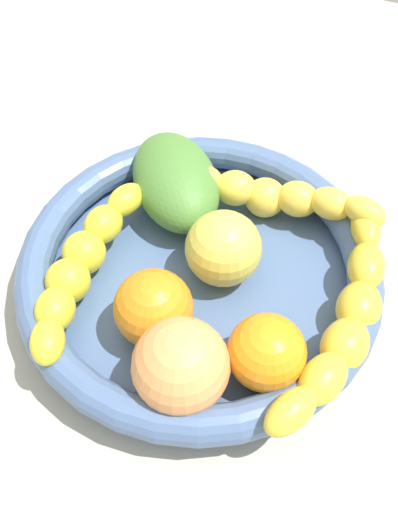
# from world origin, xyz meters

# --- Properties ---
(kitchen_counter) EXTENTS (1.20, 1.20, 0.03)m
(kitchen_counter) POSITION_xyz_m (0.00, 0.00, 0.01)
(kitchen_counter) COLOR #ABAD9D
(kitchen_counter) RESTS_ON ground
(fruit_bowl) EXTENTS (0.34, 0.34, 0.05)m
(fruit_bowl) POSITION_xyz_m (0.00, 0.00, 0.06)
(fruit_bowl) COLOR #496593
(fruit_bowl) RESTS_ON kitchen_counter
(banana_draped_left) EXTENTS (0.07, 0.25, 0.05)m
(banana_draped_left) POSITION_xyz_m (0.14, -0.01, 0.08)
(banana_draped_left) COLOR yellow
(banana_draped_left) RESTS_ON fruit_bowl
(banana_draped_right) EXTENTS (0.07, 0.21, 0.04)m
(banana_draped_right) POSITION_xyz_m (-0.09, -0.05, 0.08)
(banana_draped_right) COLOR yellow
(banana_draped_right) RESTS_ON fruit_bowl
(banana_arching_top) EXTENTS (0.23, 0.08, 0.06)m
(banana_arching_top) POSITION_xyz_m (0.03, 0.09, 0.08)
(banana_arching_top) COLOR yellow
(banana_arching_top) RESTS_ON fruit_bowl
(orange_front) EXTENTS (0.07, 0.07, 0.07)m
(orange_front) POSITION_xyz_m (-0.01, -0.07, 0.08)
(orange_front) COLOR orange
(orange_front) RESTS_ON fruit_bowl
(orange_mid_left) EXTENTS (0.06, 0.06, 0.06)m
(orange_mid_left) POSITION_xyz_m (0.09, -0.07, 0.08)
(orange_mid_left) COLOR orange
(orange_mid_left) RESTS_ON fruit_bowl
(apple_yellow) EXTENTS (0.07, 0.07, 0.07)m
(apple_yellow) POSITION_xyz_m (0.02, 0.01, 0.08)
(apple_yellow) COLOR #D8D152
(apple_yellow) RESTS_ON fruit_bowl
(mango_green) EXTENTS (0.15, 0.15, 0.06)m
(mango_green) POSITION_xyz_m (-0.06, 0.08, 0.08)
(mango_green) COLOR #4B8135
(mango_green) RESTS_ON fruit_bowl
(peach_blush) EXTENTS (0.08, 0.08, 0.08)m
(peach_blush) POSITION_xyz_m (0.03, -0.11, 0.09)
(peach_blush) COLOR #F9A15A
(peach_blush) RESTS_ON fruit_bowl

